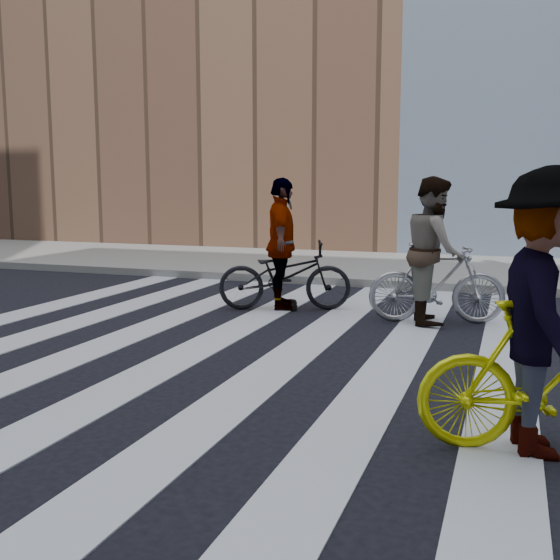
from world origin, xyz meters
The scene contains 9 objects.
ground centered at (0.00, 0.00, 0.00)m, with size 100.00×100.00×0.00m, color black.
sidewalk_far centered at (0.00, 7.50, 0.07)m, with size 100.00×5.00×0.15m, color gray.
zebra_crosswalk centered at (0.00, 0.00, 0.01)m, with size 8.25×10.00×0.01m.
bike_silver_mid centered at (1.83, 2.29, 0.54)m, with size 0.51×1.80×1.08m, color #A1A2AA.
bike_yellow_right centered at (3.04, -1.89, 0.53)m, with size 0.50×1.77×1.07m, color #DCE10C.
bike_dark_rear centered at (-0.41, 2.51, 0.52)m, with size 0.69×1.97×1.03m, color black.
rider_mid centered at (1.78, 2.29, 0.98)m, with size 0.95×0.74×1.96m, color slate.
rider_right centered at (2.99, -1.89, 0.99)m, with size 1.27×0.73×1.97m, color slate.
rider_rear centered at (-0.46, 2.51, 0.98)m, with size 1.15×0.48×1.96m, color slate.
Camera 1 is at (2.76, -6.61, 1.84)m, focal length 42.00 mm.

